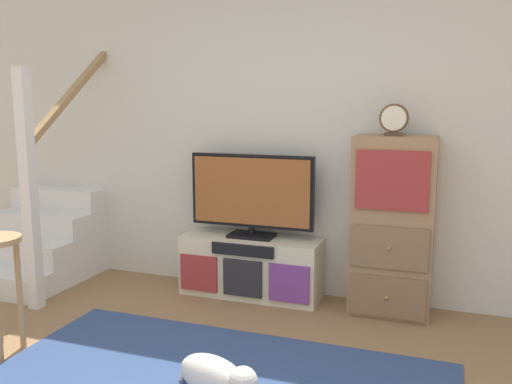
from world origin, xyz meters
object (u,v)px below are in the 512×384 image
Objects in this scene: side_cabinet at (392,227)px; dog at (217,377)px; desk_clock at (394,120)px; television at (252,194)px; media_console at (251,267)px.

dog is (-0.73, -1.51, -0.54)m from side_cabinet.
desk_clock is at bearing -139.52° from side_cabinet.
dog is at bearing -76.68° from television.
media_console is 0.86× the size of side_cabinet.
television is 4.47× the size of desk_clock.
media_console is at bearing -179.47° from side_cabinet.
media_console is 1.60m from desk_clock.
television reaches higher than media_console.
desk_clock is at bearing -0.26° from media_console.
desk_clock is (1.08, -0.00, 1.19)m from media_console.
dog is (0.36, -1.50, -0.12)m from media_console.
television is at bearing 179.28° from side_cabinet.
media_console reaches higher than dog.
desk_clock reaches higher than dog.
side_cabinet is 1.76m from dog.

